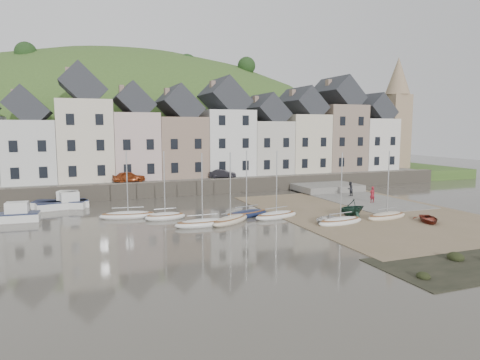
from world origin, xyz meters
name	(u,v)px	position (x,y,z in m)	size (l,w,h in m)	color
ground	(265,222)	(0.00, 0.00, 0.00)	(160.00, 160.00, 0.00)	#443F35
quay_land	(180,175)	(0.00, 32.00, 0.75)	(90.00, 30.00, 1.50)	#3A5823
quay_street	(200,178)	(0.00, 20.50, 1.55)	(70.00, 7.00, 0.10)	slate
seawall	(208,187)	(0.00, 17.00, 0.90)	(70.00, 1.20, 1.80)	slate
beach	(369,213)	(11.00, 0.00, 0.03)	(18.00, 26.00, 0.06)	#756447
slipway	(354,197)	(15.00, 8.00, 0.06)	(8.00, 18.00, 0.12)	slate
hillside	(129,249)	(-5.00, 60.00, -17.99)	(134.40, 84.00, 84.00)	#3A5823
townhouse_terrace	(205,134)	(1.76, 24.00, 7.32)	(61.05, 8.00, 13.93)	white
church_spire	(397,110)	(34.55, 24.00, 11.06)	(4.00, 4.00, 18.00)	#997F60
sailboat_0	(128,215)	(-10.90, 6.07, 0.26)	(5.28, 2.25, 6.32)	white
sailboat_1	(165,216)	(-7.86, 4.32, 0.27)	(3.70, 1.56, 6.32)	white
sailboat_2	(230,220)	(-2.90, 0.78, 0.26)	(4.73, 3.88, 6.32)	beige
sailboat_3	(202,223)	(-5.50, 0.46, 0.26)	(4.80, 1.56, 6.32)	white
sailboat_4	(276,215)	(1.67, 1.15, 0.26)	(4.75, 2.43, 6.32)	white
sailboat_5	(246,214)	(-0.62, 2.74, 0.26)	(4.96, 2.70, 6.32)	#131B3B
sailboat_6	(340,221)	(5.66, -3.09, 0.26)	(4.73, 2.10, 6.32)	white
sailboat_7	(387,216)	(10.81, -2.76, 0.26)	(4.71, 2.21, 6.32)	beige
motorboat_0	(64,203)	(-16.43, 13.05, 0.58)	(5.15, 2.66, 1.70)	white
motorboat_1	(10,215)	(-20.71, 8.07, 0.58)	(5.26, 2.09, 1.70)	white
motorboat_2	(62,202)	(-16.65, 13.60, 0.58)	(5.53, 3.38, 1.70)	white
rowboat_white	(325,219)	(4.62, -2.31, 0.35)	(2.01, 2.81, 0.58)	white
rowboat_green	(352,207)	(8.58, -0.60, 0.82)	(2.49, 2.89, 1.52)	#163125
rowboat_red	(428,219)	(12.98, -5.44, 0.37)	(2.11, 2.95, 0.61)	maroon
person_red	(372,194)	(14.59, 4.16, 1.00)	(0.64, 0.42, 1.75)	maroon
person_dark	(350,189)	(15.04, 8.81, 0.96)	(0.82, 0.64, 1.68)	black
car_left	(129,177)	(-9.19, 19.50, 2.26)	(1.55, 3.86, 1.32)	maroon
car_right	(223,174)	(2.77, 19.50, 2.18)	(1.22, 3.51, 1.16)	black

